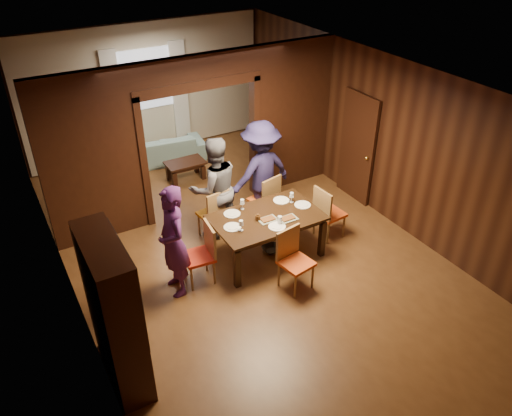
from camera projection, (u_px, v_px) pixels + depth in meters
floor at (245, 249)px, 8.43m from camera, size 9.00×9.00×0.00m
ceiling at (243, 81)px, 6.89m from camera, size 5.50×9.00×0.02m
room_walls at (194, 128)px, 9.02m from camera, size 5.52×9.01×2.90m
person_purple at (173, 242)px, 7.12m from camera, size 0.44×0.65×1.76m
person_grey at (215, 188)px, 8.36m from camera, size 0.93×0.74×1.82m
person_navy at (261, 172)px, 8.78m from camera, size 1.29×0.83×1.89m
sofa at (159, 149)px, 11.07m from camera, size 2.09×1.03×0.59m
serving_bowl at (272, 211)px, 7.97m from camera, size 0.31×0.31×0.08m
dining_table at (266, 236)px, 8.11m from camera, size 1.73×1.08×0.76m
coffee_table at (186, 170)px, 10.42m from camera, size 0.80×0.50×0.40m
chair_left at (198, 255)px, 7.51m from camera, size 0.48×0.48×0.97m
chair_right at (330, 212)px, 8.53m from camera, size 0.47×0.47×0.97m
chair_far_l at (213, 213)px, 8.51m from camera, size 0.49×0.49×0.97m
chair_far_r at (263, 198)px, 8.91m from camera, size 0.53×0.53×0.97m
chair_near at (296, 261)px, 7.38m from camera, size 0.51×0.51×0.97m
hutch at (114, 314)px, 5.73m from camera, size 0.40×1.20×2.00m
door_right at (357, 148)px, 9.38m from camera, size 0.06×0.90×2.10m
window_far at (145, 79)px, 10.79m from camera, size 1.20×0.03×1.30m
curtain_left at (115, 106)px, 10.68m from camera, size 0.35×0.06×2.40m
curtain_right at (180, 94)px, 11.31m from camera, size 0.35×0.06×2.40m
plate_left at (232, 227)px, 7.64m from camera, size 0.27×0.27×0.01m
plate_far_l at (232, 214)px, 7.96m from camera, size 0.27×0.27×0.01m
plate_far_r at (281, 200)px, 8.31m from camera, size 0.27×0.27×0.01m
plate_right at (303, 205)px, 8.19m from camera, size 0.27×0.27×0.01m
plate_near at (277, 227)px, 7.65m from camera, size 0.27×0.27×0.01m
platter_a at (268, 219)px, 7.80m from camera, size 0.30×0.20×0.04m
platter_b at (288, 218)px, 7.83m from camera, size 0.30×0.20×0.04m
wineglass_left at (241, 226)px, 7.53m from camera, size 0.08×0.08×0.18m
wineglass_far at (242, 204)px, 8.04m from camera, size 0.08×0.08×0.18m
wineglass_right at (292, 197)px, 8.23m from camera, size 0.08×0.08×0.18m
tumbler at (280, 220)px, 7.69m from camera, size 0.07×0.07×0.14m
condiment_jar at (258, 217)px, 7.79m from camera, size 0.08×0.08×0.11m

